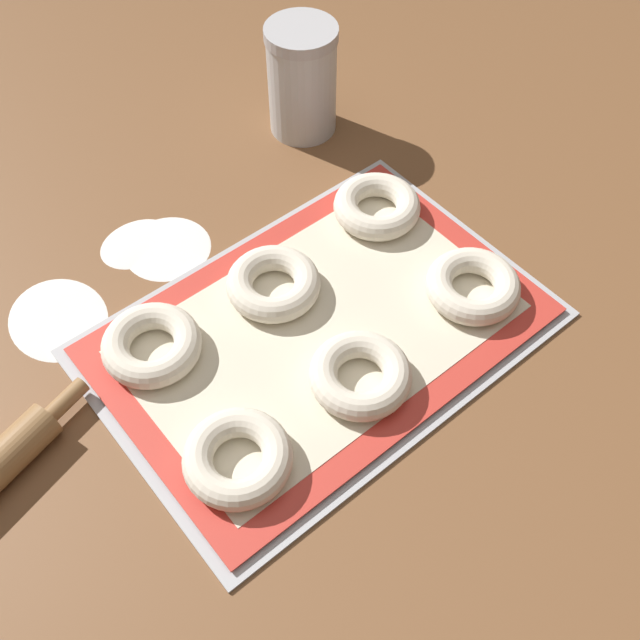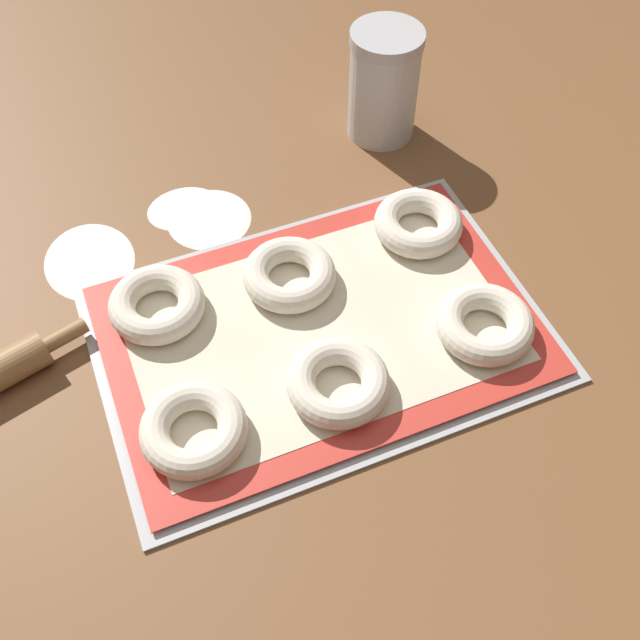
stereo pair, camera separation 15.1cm
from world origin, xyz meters
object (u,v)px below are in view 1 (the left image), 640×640
Objects in this scene: bagel_front_left at (238,458)px; bagel_front_center at (360,375)px; baking_tray at (320,332)px; bagel_front_right at (473,286)px; bagel_back_center at (273,284)px; bagel_back_left at (152,345)px; bagel_back_right at (377,206)px; flour_canister at (302,80)px.

bagel_front_left and bagel_front_center have the same top height.
bagel_front_center is at bearing -1.65° from bagel_front_left.
baking_tray is at bearing 80.83° from bagel_front_center.
bagel_front_right and bagel_back_center have the same top height.
bagel_front_center is 1.00× the size of bagel_back_left.
bagel_front_left is at bearing -153.29° from bagel_back_right.
bagel_front_left and bagel_back_left have the same top height.
flour_canister reaches higher than bagel_back_left.
bagel_back_center is at bearing -135.00° from flour_canister.
bagel_front_left is at bearing -135.62° from flour_canister.
bagel_back_center is 0.18m from bagel_back_right.
bagel_back_center is (0.16, -0.02, 0.00)m from bagel_back_left.
bagel_front_center is (-0.01, -0.08, 0.02)m from baking_tray.
baking_tray is at bearing -125.79° from flour_canister.
flour_canister reaches higher than bagel_back_right.
flour_canister is (0.23, 0.39, 0.05)m from bagel_front_center.
baking_tray is 4.55× the size of bagel_front_center.
bagel_front_left is 0.23m from bagel_back_center.
bagel_back_left is 1.00× the size of bagel_back_center.
bagel_back_right is (0.34, 0.00, 0.00)m from bagel_back_left.
flour_canister is (0.05, 0.21, 0.05)m from bagel_back_right.
flour_canister is (0.38, 0.21, 0.05)m from bagel_back_left.
flour_canister is at bearing 82.74° from bagel_front_right.
bagel_back_center is 1.00× the size of bagel_back_right.
bagel_front_right is at bearing -97.26° from flour_canister.
bagel_front_right is at bearing -90.50° from bagel_back_right.
flour_canister is at bearing 77.41° from bagel_back_right.
bagel_front_left is at bearing -136.49° from bagel_back_center.
bagel_front_center is 1.00× the size of bagel_front_right.
baking_tray is 4.55× the size of bagel_back_center.
bagel_front_left is 0.71× the size of flour_canister.
flour_canister is at bearing 44.38° from bagel_front_left.
bagel_front_center and bagel_back_center have the same top height.
flour_canister reaches higher than bagel_front_center.
bagel_front_center is 1.00× the size of bagel_back_center.
bagel_back_center and bagel_back_right have the same top height.
bagel_back_left and bagel_back_right have the same top height.
bagel_front_center is at bearing -177.43° from bagel_front_right.
bagel_front_center is 0.26m from bagel_back_right.
baking_tray is at bearing 155.92° from bagel_front_right.
bagel_back_center is 0.32m from flour_canister.
bagel_back_left is at bearing 153.36° from bagel_front_right.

